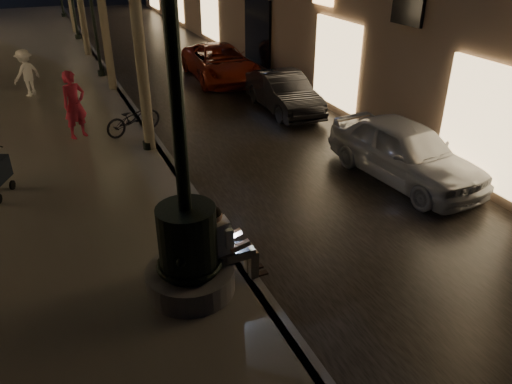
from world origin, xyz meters
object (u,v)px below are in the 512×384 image
pedestrian_red (74,105)px  car_front (405,151)px  seated_man_laptop (226,242)px  car_third (220,63)px  car_second (284,93)px  pedestrian_white (26,73)px  lamp_curb_a (136,29)px  fountain_lamppost (187,236)px  bicycle (133,118)px

pedestrian_red → car_front: bearing=-63.7°
seated_man_laptop → car_third: (4.39, 12.22, -0.28)m
car_second → pedestrian_red: size_ratio=2.04×
seated_man_laptop → pedestrian_white: size_ratio=0.91×
pedestrian_red → pedestrian_white: size_ratio=1.18×
car_third → pedestrian_red: (-5.85, -4.62, 0.46)m
lamp_curb_a → pedestrian_white: lamp_curb_a is taller
fountain_lamppost → car_second: bearing=54.5°
car_front → car_second: 5.62m
car_second → bicycle: (-4.96, -0.55, 0.02)m
fountain_lamppost → seated_man_laptop: bearing=0.0°
seated_man_laptop → pedestrian_red: bearing=100.9°
fountain_lamppost → car_second: fountain_lamppost is taller
lamp_curb_a → pedestrian_white: bearing=112.7°
lamp_curb_a → bicycle: lamp_curb_a is taller
lamp_curb_a → pedestrian_red: 3.07m
car_front → pedestrian_white: size_ratio=2.67×
car_second → fountain_lamppost: bearing=-122.9°
seated_man_laptop → pedestrian_white: bearing=101.7°
car_third → pedestrian_red: 7.47m
car_third → pedestrian_white: size_ratio=3.04×
seated_man_laptop → pedestrian_red: size_ratio=0.78×
car_front → car_second: (-0.35, 5.61, -0.09)m
bicycle → pedestrian_white: bearing=6.8°
lamp_curb_a → car_front: lamp_curb_a is taller
pedestrian_red → bicycle: bearing=-38.5°
seated_man_laptop → lamp_curb_a: bearing=89.2°
car_third → bicycle: car_third is taller
fountain_lamppost → seated_man_laptop: 0.67m
bicycle → car_second: bearing=-103.5°
car_third → car_front: bearing=-81.2°
car_second → car_third: size_ratio=0.79×
car_front → bicycle: bearing=130.8°
car_second → pedestrian_red: (-6.42, -0.21, 0.50)m
fountain_lamppost → car_third: fountain_lamppost is taller
lamp_curb_a → bicycle: bearing=94.6°
car_third → bicycle: (-4.40, -4.96, -0.02)m
lamp_curb_a → pedestrian_red: lamp_curb_a is taller
fountain_lamppost → car_front: fountain_lamppost is taller
pedestrian_red → car_third: bearing=13.1°
car_front → pedestrian_white: 12.81m
lamp_curb_a → fountain_lamppost: bearing=-96.7°
car_third → bicycle: 6.63m
pedestrian_red → car_second: bearing=-23.3°
lamp_curb_a → car_third: 7.98m
lamp_curb_a → pedestrian_red: size_ratio=2.63×
seated_man_laptop → lamp_curb_a: 6.42m
seated_man_laptop → bicycle: (-0.01, 7.26, -0.30)m
car_third → lamp_curb_a: bearing=-121.2°
fountain_lamppost → pedestrian_white: fountain_lamppost is taller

